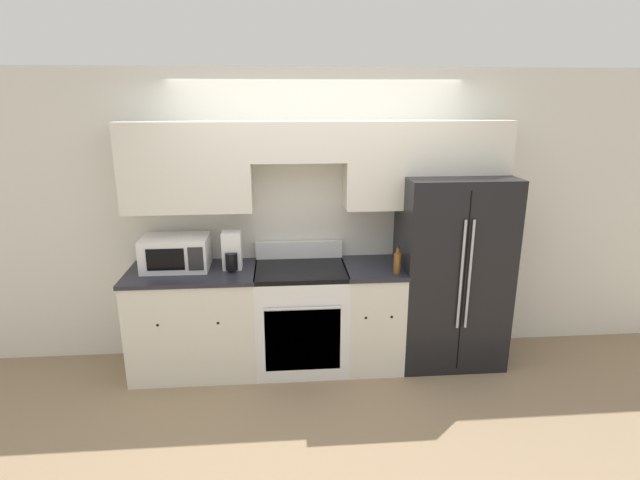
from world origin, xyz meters
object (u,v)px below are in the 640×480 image
at_px(oven_range, 301,316).
at_px(microwave, 176,253).
at_px(refrigerator, 450,270).
at_px(bottle, 397,262).

bearing_deg(oven_range, microwave, 175.77).
relative_size(refrigerator, bottle, 7.15).
bearing_deg(oven_range, bottle, -13.01).
relative_size(microwave, bottle, 2.33).
relative_size(oven_range, bottle, 4.54).
relative_size(oven_range, microwave, 1.95).
bearing_deg(microwave, oven_range, -4.23).
height_order(oven_range, microwave, microwave).
xyz_separation_m(microwave, bottle, (1.87, -0.26, -0.05)).
distance_m(oven_range, bottle, 0.99).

